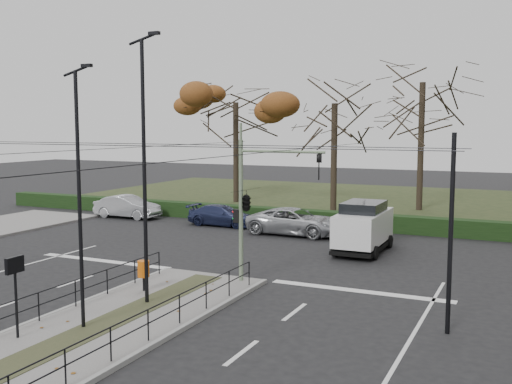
# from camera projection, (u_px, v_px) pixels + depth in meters

# --- Properties ---
(ground) EXTENTS (140.00, 140.00, 0.00)m
(ground) POSITION_uv_depth(u_px,v_px,m) (143.00, 310.00, 20.15)
(ground) COLOR black
(ground) RESTS_ON ground
(median_island) EXTENTS (4.40, 15.00, 0.14)m
(median_island) POSITION_uv_depth(u_px,v_px,m) (94.00, 331.00, 17.89)
(median_island) COLOR #615F5D
(median_island) RESTS_ON ground
(park) EXTENTS (38.00, 26.00, 0.10)m
(park) POSITION_uv_depth(u_px,v_px,m) (305.00, 198.00, 51.50)
(park) COLOR #243018
(park) RESTS_ON ground
(hedge) EXTENTS (38.00, 1.00, 1.00)m
(hedge) POSITION_uv_depth(u_px,v_px,m) (235.00, 213.00, 39.37)
(hedge) COLOR black
(hedge) RESTS_ON ground
(median_railing) EXTENTS (4.14, 13.24, 0.92)m
(median_railing) POSITION_uv_depth(u_px,v_px,m) (90.00, 303.00, 17.70)
(median_railing) COLOR black
(median_railing) RESTS_ON median_island
(catenary) EXTENTS (20.00, 34.00, 6.00)m
(catenary) POSITION_uv_depth(u_px,v_px,m) (168.00, 204.00, 21.23)
(catenary) COLOR black
(catenary) RESTS_ON ground
(traffic_light) EXTENTS (3.75, 2.15, 5.52)m
(traffic_light) POSITION_uv_depth(u_px,v_px,m) (248.00, 200.00, 23.09)
(traffic_light) COLOR slate
(traffic_light) RESTS_ON median_island
(litter_bin) EXTENTS (0.44, 0.44, 1.12)m
(litter_bin) POSITION_uv_depth(u_px,v_px,m) (144.00, 269.00, 21.98)
(litter_bin) COLOR black
(litter_bin) RESTS_ON median_island
(info_panel) EXTENTS (0.13, 0.62, 2.36)m
(info_panel) POSITION_uv_depth(u_px,v_px,m) (15.00, 274.00, 16.98)
(info_panel) COLOR black
(info_panel) RESTS_ON median_island
(streetlamp_median_near) EXTENTS (0.65, 0.13, 7.80)m
(streetlamp_median_near) POSITION_uv_depth(u_px,v_px,m) (80.00, 197.00, 17.62)
(streetlamp_median_near) COLOR black
(streetlamp_median_near) RESTS_ON median_island
(streetlamp_median_far) EXTENTS (0.76, 0.16, 9.10)m
(streetlamp_median_far) POSITION_uv_depth(u_px,v_px,m) (145.00, 168.00, 20.09)
(streetlamp_median_far) COLOR black
(streetlamp_median_far) RESTS_ON median_island
(parked_car_second) EXTENTS (4.63, 1.68, 1.52)m
(parked_car_second) POSITION_uv_depth(u_px,v_px,m) (127.00, 207.00, 40.45)
(parked_car_second) COLOR #9FA1A6
(parked_car_second) RESTS_ON ground
(parked_car_third) EXTENTS (4.41, 1.80, 1.28)m
(parked_car_third) POSITION_uv_depth(u_px,v_px,m) (222.00, 215.00, 37.31)
(parked_car_third) COLOR #1E2547
(parked_car_third) RESTS_ON ground
(parked_car_fourth) EXTENTS (5.49, 2.59, 1.52)m
(parked_car_fourth) POSITION_uv_depth(u_px,v_px,m) (295.00, 221.00, 34.20)
(parked_car_fourth) COLOR #9FA1A6
(parked_car_fourth) RESTS_ON ground
(white_van) EXTENTS (2.16, 4.70, 2.49)m
(white_van) POSITION_uv_depth(u_px,v_px,m) (363.00, 226.00, 29.42)
(white_van) COLOR white
(white_van) RESTS_ON ground
(rust_tree) EXTENTS (9.31, 9.31, 10.46)m
(rust_tree) POSITION_uv_depth(u_px,v_px,m) (236.00, 103.00, 47.48)
(rust_tree) COLOR black
(rust_tree) RESTS_ON park
(bare_tree_center) EXTENTS (6.91, 6.91, 12.23)m
(bare_tree_center) POSITION_uv_depth(u_px,v_px,m) (422.00, 92.00, 42.81)
(bare_tree_center) COLOR black
(bare_tree_center) RESTS_ON park
(bare_tree_near) EXTENTS (6.62, 6.62, 10.21)m
(bare_tree_near) POSITION_uv_depth(u_px,v_px,m) (335.00, 111.00, 42.20)
(bare_tree_near) COLOR black
(bare_tree_near) RESTS_ON park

